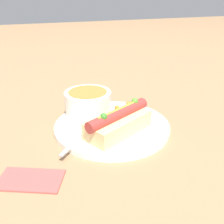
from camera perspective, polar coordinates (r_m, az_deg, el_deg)
ground_plane at (r=0.58m, az=0.00°, el=-3.65°), size 4.00×4.00×0.00m
dinner_plate at (r=0.58m, az=0.00°, el=-3.13°), size 0.25×0.25×0.01m
hot_dog at (r=0.53m, az=1.28°, el=-2.24°), size 0.16×0.12×0.06m
soup_bowl at (r=0.61m, az=-5.23°, el=2.12°), size 0.11×0.11×0.06m
spoon at (r=0.55m, az=-4.79°, el=-3.57°), size 0.11×0.12×0.01m
napkin at (r=0.46m, az=-17.34°, el=-13.76°), size 0.12×0.09×0.01m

